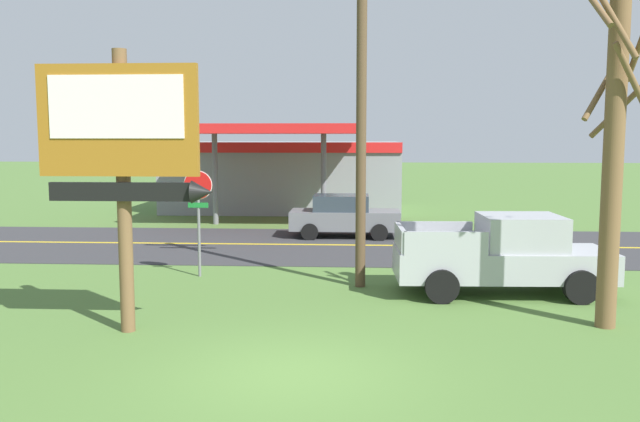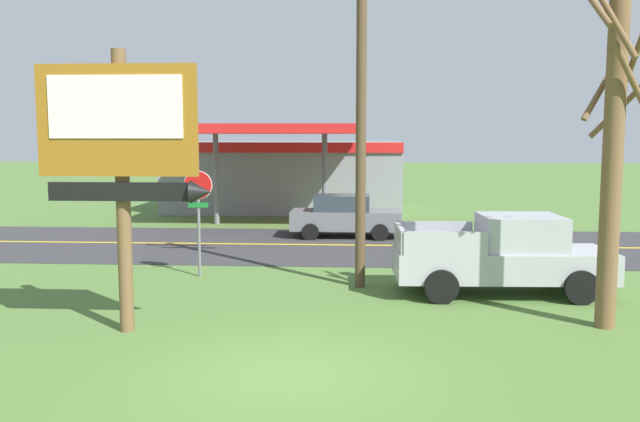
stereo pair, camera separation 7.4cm
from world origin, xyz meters
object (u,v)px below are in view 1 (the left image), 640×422
object	(u,v)px
car_grey_near_lane	(344,216)
pickup_silver_parked_on_lawn	(504,255)
bare_tree	(614,135)
gas_station	(284,174)
utility_pole	(361,88)
stop_sign	(198,204)
motel_sign	(123,146)

from	to	relation	value
car_grey_near_lane	pickup_silver_parked_on_lawn	bearing A→B (deg)	-65.35
bare_tree	gas_station	xyz separation A→B (m)	(-9.01, 21.03, -1.96)
bare_tree	pickup_silver_parked_on_lawn	bearing A→B (deg)	117.59
utility_pole	stop_sign	bearing A→B (deg)	167.65
motel_sign	gas_station	distance (m)	22.12
bare_tree	gas_station	distance (m)	22.96
bare_tree	pickup_silver_parked_on_lawn	distance (m)	4.32
utility_pole	car_grey_near_lane	xyz separation A→B (m)	(-0.62, 8.49, -4.26)
motel_sign	utility_pole	size ratio (longest dim) A/B	0.58
utility_pole	bare_tree	distance (m)	6.16
gas_station	pickup_silver_parked_on_lawn	bearing A→B (deg)	-67.50
motel_sign	car_grey_near_lane	xyz separation A→B (m)	(3.95, 12.90, -2.87)
utility_pole	car_grey_near_lane	bearing A→B (deg)	94.19
stop_sign	utility_pole	distance (m)	5.50
bare_tree	motel_sign	bearing A→B (deg)	-173.94
stop_sign	car_grey_near_lane	distance (m)	8.52
stop_sign	utility_pole	world-z (taller)	utility_pole
motel_sign	bare_tree	distance (m)	9.64
utility_pole	gas_station	distance (m)	18.36
gas_station	car_grey_near_lane	distance (m)	9.82
stop_sign	car_grey_near_lane	world-z (taller)	stop_sign
pickup_silver_parked_on_lawn	utility_pole	bearing A→B (deg)	170.69
utility_pole	motel_sign	bearing A→B (deg)	-136.08
stop_sign	gas_station	world-z (taller)	gas_station
utility_pole	gas_station	size ratio (longest dim) A/B	0.79
pickup_silver_parked_on_lawn	car_grey_near_lane	bearing A→B (deg)	114.65
stop_sign	car_grey_near_lane	size ratio (longest dim) A/B	0.70
gas_station	utility_pole	bearing A→B (deg)	-77.20
motel_sign	bare_tree	xyz separation A→B (m)	(9.58, 1.02, 0.20)
stop_sign	pickup_silver_parked_on_lawn	xyz separation A→B (m)	(8.01, -1.56, -1.06)
bare_tree	gas_station	size ratio (longest dim) A/B	0.62
stop_sign	gas_station	size ratio (longest dim) A/B	0.25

